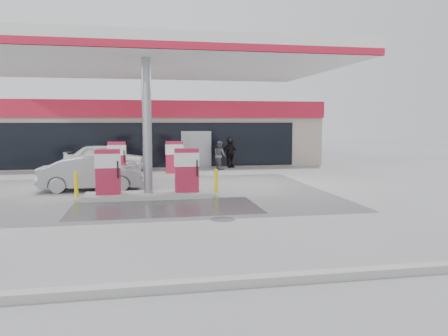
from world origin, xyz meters
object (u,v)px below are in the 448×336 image
at_px(hatchback_silver, 92,174).
at_px(sedan_white, 107,157).
at_px(pump_island_far, 146,163).
at_px(parked_car_left, 4,157).
at_px(biker_walking, 230,153).
at_px(attendant, 220,155).
at_px(pump_island_near, 148,178).

bearing_deg(hatchback_silver, sedan_white, 0.28).
xyz_separation_m(pump_island_far, parked_car_left, (-8.30, 6.00, -0.04)).
height_order(hatchback_silver, parked_car_left, hatchback_silver).
relative_size(sedan_white, biker_walking, 2.66).
bearing_deg(parked_car_left, sedan_white, -106.31).
bearing_deg(attendant, biker_walking, -59.60).
bearing_deg(sedan_white, parked_car_left, 74.44).
bearing_deg(biker_walking, parked_car_left, 149.13).
distance_m(pump_island_near, sedan_white, 9.45).
bearing_deg(pump_island_near, parked_car_left, 124.68).
relative_size(attendant, biker_walking, 0.97).
xyz_separation_m(attendant, parked_car_left, (-12.53, 3.20, -0.16)).
relative_size(hatchback_silver, biker_walking, 2.40).
bearing_deg(sedan_white, hatchback_silver, -171.48).
xyz_separation_m(pump_island_near, biker_walking, (5.05, 9.80, 0.14)).
distance_m(pump_island_far, attendant, 5.07).
distance_m(pump_island_near, attendant, 9.76).
xyz_separation_m(pump_island_near, attendant, (4.23, 8.80, 0.12)).
bearing_deg(pump_island_near, biker_walking, 62.75).
height_order(pump_island_far, hatchback_silver, pump_island_far).
bearing_deg(pump_island_far, parked_car_left, 144.14).
xyz_separation_m(hatchback_silver, biker_walking, (7.23, 7.60, 0.18)).
distance_m(sedan_white, attendant, 6.38).
height_order(sedan_white, hatchback_silver, sedan_white).
xyz_separation_m(sedan_white, parked_car_left, (-6.16, 2.80, -0.10)).
distance_m(pump_island_far, sedan_white, 3.85).
bearing_deg(pump_island_near, pump_island_far, 90.00).
xyz_separation_m(pump_island_far, sedan_white, (-2.14, 3.20, 0.06)).
height_order(sedan_white, biker_walking, biker_walking).
xyz_separation_m(hatchback_silver, parked_car_left, (-6.12, 9.80, -0.00)).
distance_m(attendant, parked_car_left, 12.93).
bearing_deg(pump_island_far, biker_walking, 36.98).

